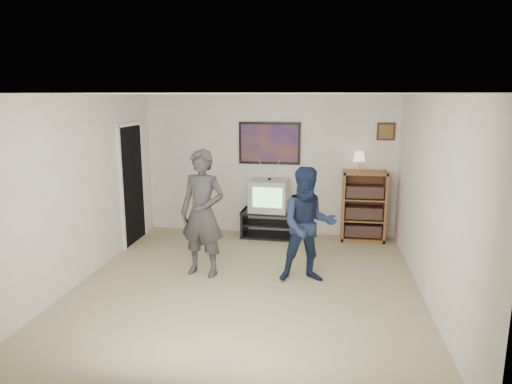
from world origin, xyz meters
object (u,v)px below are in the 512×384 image
(bookshelf, at_px, (363,206))
(person_short, at_px, (308,225))
(media_stand, at_px, (269,223))
(person_tall, at_px, (203,213))
(crt_television, at_px, (269,195))

(bookshelf, bearing_deg, person_short, -114.45)
(media_stand, bearing_deg, person_short, -66.06)
(bookshelf, height_order, person_tall, person_tall)
(media_stand, height_order, bookshelf, bookshelf)
(crt_television, bearing_deg, bookshelf, 5.20)
(crt_television, xyz_separation_m, person_short, (0.75, -1.90, 0.03))
(media_stand, distance_m, crt_television, 0.52)
(person_short, bearing_deg, crt_television, 100.85)
(media_stand, relative_size, crt_television, 1.49)
(media_stand, bearing_deg, crt_television, 2.35)
(media_stand, height_order, crt_television, crt_television)
(media_stand, xyz_separation_m, person_tall, (-0.70, -1.88, 0.65))
(person_tall, bearing_deg, person_short, 10.97)
(person_tall, height_order, person_short, person_tall)
(crt_television, height_order, bookshelf, bookshelf)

